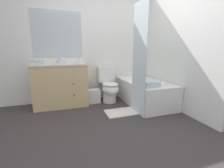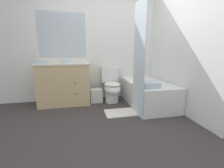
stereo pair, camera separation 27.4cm
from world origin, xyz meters
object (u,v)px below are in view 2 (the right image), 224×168
object	(u,v)px
sink_faucet	(64,61)
bath_towel_folded	(151,85)
tissue_box	(67,61)
toilet	(111,86)
bathtub	(148,93)
soap_dispenser	(83,60)
vanity_cabinet	(64,84)
hand_towel_folded	(42,62)
wastebasket	(96,95)
bath_mat	(120,113)

from	to	relation	value
sink_faucet	bath_towel_folded	distance (m)	1.90
sink_faucet	tissue_box	xyz separation A→B (m)	(0.07, -0.12, 0.00)
sink_faucet	toilet	size ratio (longest dim) A/B	0.19
sink_faucet	toilet	distance (m)	1.17
sink_faucet	bathtub	world-z (taller)	sink_faucet
soap_dispenser	bath_towel_folded	distance (m)	1.47
vanity_cabinet	hand_towel_folded	xyz separation A→B (m)	(-0.38, -0.13, 0.47)
wastebasket	soap_dispenser	distance (m)	0.82
hand_towel_folded	bath_mat	world-z (taller)	hand_towel_folded
bathtub	soap_dispenser	world-z (taller)	soap_dispenser
toilet	bath_towel_folded	bearing A→B (deg)	-56.09
bathtub	tissue_box	xyz separation A→B (m)	(-1.64, 0.47, 0.66)
toilet	bathtub	size ratio (longest dim) A/B	0.56
toilet	bathtub	xyz separation A→B (m)	(0.71, -0.34, -0.11)
vanity_cabinet	hand_towel_folded	size ratio (longest dim) A/B	4.90
wastebasket	soap_dispenser	xyz separation A→B (m)	(-0.25, 0.02, 0.78)
wastebasket	tissue_box	world-z (taller)	tissue_box
wastebasket	bath_towel_folded	distance (m)	1.27
toilet	hand_towel_folded	xyz separation A→B (m)	(-1.37, -0.05, 0.56)
bath_mat	soap_dispenser	bearing A→B (deg)	129.78
wastebasket	hand_towel_folded	bearing A→B (deg)	-174.79
soap_dispenser	toilet	bearing A→B (deg)	-5.91
toilet	bath_towel_folded	size ratio (longest dim) A/B	2.77
vanity_cabinet	bath_towel_folded	xyz separation A→B (m)	(1.54, -0.88, 0.09)
vanity_cabinet	hand_towel_folded	distance (m)	0.61
sink_faucet	bathtub	xyz separation A→B (m)	(1.71, -0.59, -0.66)
tissue_box	bath_towel_folded	size ratio (longest dim) A/B	0.48
toilet	sink_faucet	bearing A→B (deg)	165.93
bathtub	bath_towel_folded	world-z (taller)	bath_towel_folded
vanity_cabinet	soap_dispenser	bearing A→B (deg)	-2.00
soap_dispenser	tissue_box	bearing A→B (deg)	167.88
bathtub	wastebasket	world-z (taller)	bathtub
bathtub	bath_mat	distance (m)	0.80
tissue_box	bath_towel_folded	distance (m)	1.78
soap_dispenser	bathtub	bearing A→B (deg)	-17.12
bath_mat	hand_towel_folded	bearing A→B (deg)	155.98
soap_dispenser	bath_towel_folded	bearing A→B (deg)	-37.39
vanity_cabinet	bath_mat	distance (m)	1.34
toilet	soap_dispenser	distance (m)	0.83
bathtub	soap_dispenser	bearing A→B (deg)	162.88
bath_towel_folded	bath_mat	size ratio (longest dim) A/B	0.50
sink_faucet	bath_towel_folded	xyz separation A→B (m)	(1.54, -1.05, -0.37)
vanity_cabinet	bath_mat	bearing A→B (deg)	-36.28
bath_towel_folded	bath_mat	distance (m)	0.74
vanity_cabinet	hand_towel_folded	world-z (taller)	hand_towel_folded
vanity_cabinet	toilet	xyz separation A→B (m)	(1.00, -0.08, -0.09)
bath_towel_folded	wastebasket	bearing A→B (deg)	136.04
sink_faucet	bath_towel_folded	size ratio (longest dim) A/B	0.52
soap_dispenser	hand_towel_folded	bearing A→B (deg)	-171.79
vanity_cabinet	toilet	bearing A→B (deg)	-4.31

